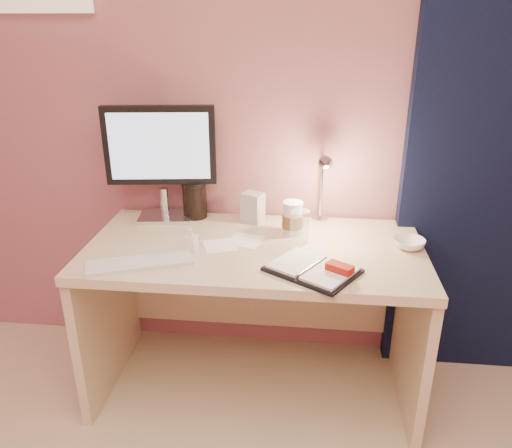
# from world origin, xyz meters

# --- Properties ---
(room) EXTENTS (3.50, 3.50, 3.50)m
(room) POSITION_xyz_m (0.95, 1.69, 1.14)
(room) COLOR #C6B28E
(room) RESTS_ON ground
(desk) EXTENTS (1.40, 0.70, 0.73)m
(desk) POSITION_xyz_m (0.00, 1.45, 0.50)
(desk) COLOR beige
(desk) RESTS_ON ground
(monitor) EXTENTS (0.50, 0.21, 0.53)m
(monitor) POSITION_xyz_m (-0.45, 1.64, 1.05)
(monitor) COLOR silver
(monitor) RESTS_ON desk
(keyboard) EXTENTS (0.41, 0.25, 0.02)m
(keyboard) POSITION_xyz_m (-0.42, 1.16, 0.74)
(keyboard) COLOR silver
(keyboard) RESTS_ON desk
(planner) EXTENTS (0.39, 0.37, 0.05)m
(planner) POSITION_xyz_m (0.25, 1.18, 0.74)
(planner) COLOR black
(planner) RESTS_ON desk
(paper_a) EXTENTS (0.17, 0.17, 0.00)m
(paper_a) POSITION_xyz_m (-0.14, 1.36, 0.73)
(paper_a) COLOR white
(paper_a) RESTS_ON desk
(paper_b) EXTENTS (0.16, 0.16, 0.00)m
(paper_b) POSITION_xyz_m (-0.04, 1.43, 0.73)
(paper_b) COLOR white
(paper_b) RESTS_ON desk
(coffee_cup) EXTENTS (0.09, 0.09, 0.15)m
(coffee_cup) POSITION_xyz_m (0.15, 1.53, 0.80)
(coffee_cup) COLOR silver
(coffee_cup) RESTS_ON desk
(clear_cup) EXTENTS (0.08, 0.08, 0.14)m
(clear_cup) POSITION_xyz_m (0.18, 1.44, 0.80)
(clear_cup) COLOR white
(clear_cup) RESTS_ON desk
(bowl) EXTENTS (0.16, 0.16, 0.04)m
(bowl) POSITION_xyz_m (0.64, 1.43, 0.75)
(bowl) COLOR white
(bowl) RESTS_ON desk
(lotion_bottle) EXTENTS (0.05, 0.05, 0.10)m
(lotion_bottle) POSITION_xyz_m (-0.25, 1.30, 0.78)
(lotion_bottle) COLOR silver
(lotion_bottle) RESTS_ON desk
(dark_jar) EXTENTS (0.11, 0.11, 0.16)m
(dark_jar) POSITION_xyz_m (-0.31, 1.67, 0.81)
(dark_jar) COLOR black
(dark_jar) RESTS_ON desk
(product_box) EXTENTS (0.11, 0.11, 0.14)m
(product_box) POSITION_xyz_m (-0.04, 1.64, 0.80)
(product_box) COLOR #BABBB6
(product_box) RESTS_ON desk
(desk_lamp) EXTENTS (0.08, 0.21, 0.34)m
(desk_lamp) POSITION_xyz_m (0.27, 1.60, 0.94)
(desk_lamp) COLOR silver
(desk_lamp) RESTS_ON desk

